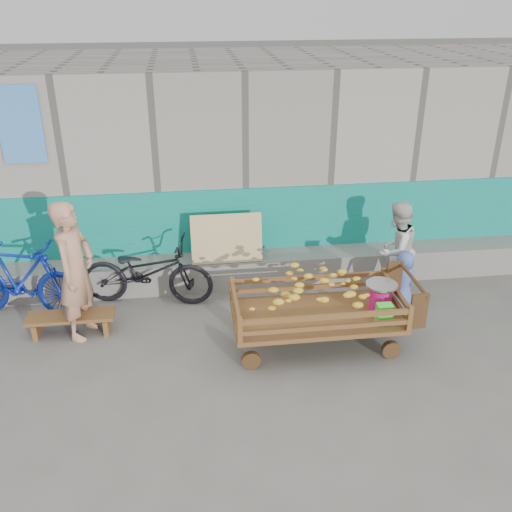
{
  "coord_description": "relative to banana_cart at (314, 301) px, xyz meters",
  "views": [
    {
      "loc": [
        -0.23,
        -5.08,
        4.07
      ],
      "look_at": [
        0.58,
        1.2,
        1.0
      ],
      "focal_mm": 40.0,
      "sensor_mm": 36.0,
      "label": 1
    }
  ],
  "objects": [
    {
      "name": "bench",
      "position": [
        -2.97,
        0.65,
        -0.44
      ],
      "size": [
        1.08,
        0.33,
        0.27
      ],
      "color": "brown",
      "rests_on": "ground"
    },
    {
      "name": "ground",
      "position": [
        -1.21,
        -0.65,
        -0.64
      ],
      "size": [
        80.0,
        80.0,
        0.0
      ],
      "primitive_type": "plane",
      "color": "#5B5752",
      "rests_on": "ground"
    },
    {
      "name": "building_wall",
      "position": [
        -1.21,
        3.4,
        0.83
      ],
      "size": [
        12.0,
        3.5,
        3.0
      ],
      "color": "gray",
      "rests_on": "ground"
    },
    {
      "name": "vendor_man",
      "position": [
        -2.82,
        0.64,
        0.26
      ],
      "size": [
        0.61,
        0.75,
        1.78
      ],
      "primitive_type": "imported",
      "rotation": [
        0.0,
        0.0,
        1.26
      ],
      "color": "tan",
      "rests_on": "ground"
    },
    {
      "name": "bicycle_blue",
      "position": [
        -3.66,
        1.2,
        -0.09
      ],
      "size": [
        1.88,
        1.02,
        1.09
      ],
      "primitive_type": "imported",
      "rotation": [
        0.0,
        0.0,
        1.27
      ],
      "color": "#0E2394",
      "rests_on": "ground"
    },
    {
      "name": "bicycle_dark",
      "position": [
        -2.03,
        1.32,
        -0.16
      ],
      "size": [
        1.9,
        0.97,
        0.95
      ],
      "primitive_type": "imported",
      "rotation": [
        0.0,
        0.0,
        1.38
      ],
      "color": "black",
      "rests_on": "ground"
    },
    {
      "name": "banana_cart",
      "position": [
        0.0,
        0.0,
        0.0
      ],
      "size": [
        2.2,
        1.01,
        0.94
      ],
      "color": "brown",
      "rests_on": "ground"
    },
    {
      "name": "child",
      "position": [
        1.39,
        0.7,
        -0.21
      ],
      "size": [
        0.49,
        0.42,
        0.86
      ],
      "primitive_type": "imported",
      "rotation": [
        0.0,
        0.0,
        3.55
      ],
      "color": "#4863B3",
      "rests_on": "ground"
    },
    {
      "name": "woman",
      "position": [
        1.39,
        1.1,
        0.07
      ],
      "size": [
        0.87,
        0.83,
        1.41
      ],
      "primitive_type": "imported",
      "rotation": [
        0.0,
        0.0,
        3.76
      ],
      "color": "silver",
      "rests_on": "ground"
    }
  ]
}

